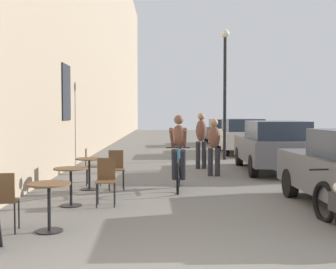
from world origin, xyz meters
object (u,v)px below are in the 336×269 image
(cyclist_on_bicycle, at_px, (179,154))
(pedestrian_near, at_px, (214,144))
(pedestrian_mid, at_px, (201,137))
(cafe_table_near, at_px, (49,197))
(cafe_chair_far_toward_wall, at_px, (116,167))
(cafe_chair_mid_toward_street, at_px, (106,178))
(parked_car_second, at_px, (273,145))
(cafe_chair_far_toward_street, at_px, (90,164))
(cafe_table_mid, at_px, (71,179))
(cafe_table_far, at_px, (89,167))
(parked_car_third, at_px, (241,135))
(parked_car_fourth, at_px, (223,131))
(street_lamp, at_px, (225,77))
(cafe_chair_near_toward_street, at_px, (4,198))

(cyclist_on_bicycle, bearing_deg, pedestrian_near, 63.59)
(pedestrian_mid, bearing_deg, cafe_table_near, -110.85)
(cafe_chair_far_toward_wall, bearing_deg, cafe_chair_mid_toward_street, -89.94)
(parked_car_second, bearing_deg, cafe_chair_far_toward_wall, -144.67)
(cafe_chair_far_toward_street, height_order, parked_car_second, parked_car_second)
(cafe_table_mid, height_order, cafe_chair_far_toward_street, cafe_chair_far_toward_street)
(cafe_table_far, distance_m, cafe_chair_far_toward_street, 0.64)
(cafe_chair_far_toward_wall, xyz_separation_m, cyclist_on_bicycle, (1.44, -0.00, 0.29))
(parked_car_third, bearing_deg, cafe_table_mid, -114.66)
(cafe_table_near, distance_m, parked_car_fourth, 19.36)
(cafe_table_mid, distance_m, street_lamp, 9.76)
(cafe_chair_far_toward_wall, bearing_deg, parked_car_second, 35.33)
(cafe_chair_mid_toward_street, relative_size, parked_car_fourth, 0.22)
(cafe_chair_mid_toward_street, bearing_deg, cafe_table_near, -107.25)
(cafe_chair_near_toward_street, distance_m, parked_car_fourth, 19.60)
(parked_car_second, height_order, parked_car_third, parked_car_second)
(cafe_chair_mid_toward_street, xyz_separation_m, cafe_chair_far_toward_wall, (-0.00, 1.84, 0.00))
(cafe_table_mid, xyz_separation_m, street_lamp, (4.06, 8.50, 2.59))
(cafe_table_mid, relative_size, cyclist_on_bicycle, 0.41)
(cafe_chair_near_toward_street, bearing_deg, cafe_table_far, 80.65)
(pedestrian_near, relative_size, street_lamp, 0.33)
(pedestrian_near, distance_m, street_lamp, 5.05)
(cafe_table_far, xyz_separation_m, street_lamp, (4.01, 6.66, 2.59))
(parked_car_fourth, bearing_deg, cyclist_on_bicycle, -101.41)
(cafe_chair_near_toward_street, height_order, street_lamp, street_lamp)
(cafe_table_near, relative_size, parked_car_third, 0.17)
(parked_car_second, distance_m, parked_car_third, 6.15)
(cafe_table_far, xyz_separation_m, cyclist_on_bicycle, (2.05, 0.07, 0.29))
(pedestrian_near, bearing_deg, pedestrian_mid, 97.46)
(cafe_table_mid, bearing_deg, cyclist_on_bicycle, 42.42)
(cafe_chair_mid_toward_street, height_order, cyclist_on_bicycle, cyclist_on_bicycle)
(cafe_chair_near_toward_street, xyz_separation_m, pedestrian_near, (3.72, 5.95, 0.39))
(cafe_chair_far_toward_wall, bearing_deg, pedestrian_mid, 59.00)
(cafe_table_far, relative_size, street_lamp, 0.15)
(parked_car_fourth, bearing_deg, parked_car_second, -90.28)
(cafe_table_mid, relative_size, parked_car_fourth, 0.18)
(cafe_chair_far_toward_street, xyz_separation_m, pedestrian_mid, (2.96, 3.23, 0.48))
(cafe_chair_mid_toward_street, height_order, parked_car_second, parked_car_second)
(street_lamp, relative_size, parked_car_fourth, 1.20)
(cafe_table_near, xyz_separation_m, pedestrian_mid, (2.87, 7.54, 0.47))
(cafe_chair_near_toward_street, xyz_separation_m, parked_car_fourth, (5.68, 18.76, 0.23))
(cafe_table_near, xyz_separation_m, cafe_chair_far_toward_street, (-0.09, 4.31, -0.00))
(pedestrian_near, xyz_separation_m, street_lamp, (0.91, 4.45, 2.21))
(cafe_table_mid, distance_m, pedestrian_mid, 6.43)
(cafe_chair_far_toward_street, distance_m, pedestrian_near, 3.57)
(parked_car_fourth, bearing_deg, pedestrian_near, -98.68)
(cafe_chair_mid_toward_street, distance_m, parked_car_second, 6.63)
(parked_car_fourth, bearing_deg, cafe_table_far, -108.63)
(parked_car_fourth, bearing_deg, cafe_table_near, -105.12)
(cafe_chair_mid_toward_street, xyz_separation_m, street_lamp, (3.41, 8.42, 2.59))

